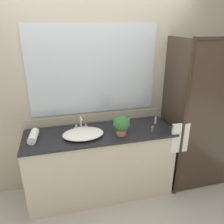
# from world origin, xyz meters

# --- Properties ---
(ground_plane) EXTENTS (8.00, 8.00, 0.00)m
(ground_plane) POSITION_xyz_m (0.00, 0.00, 0.00)
(ground_plane) COLOR #B7B2A8
(wall_back_with_mirror) EXTENTS (4.40, 0.06, 2.60)m
(wall_back_with_mirror) POSITION_xyz_m (0.00, 0.34, 1.31)
(wall_back_with_mirror) COLOR #B2A893
(wall_back_with_mirror) RESTS_ON ground_plane
(vanity_cabinet) EXTENTS (1.80, 0.58, 0.90)m
(vanity_cabinet) POSITION_xyz_m (0.00, 0.01, 0.45)
(vanity_cabinet) COLOR beige
(vanity_cabinet) RESTS_ON ground_plane
(shower_enclosure) EXTENTS (1.20, 0.59, 2.00)m
(shower_enclosure) POSITION_xyz_m (1.27, -0.19, 1.02)
(shower_enclosure) COLOR #2D2319
(shower_enclosure) RESTS_ON ground_plane
(sink_basin) EXTENTS (0.48, 0.34, 0.06)m
(sink_basin) POSITION_xyz_m (-0.21, -0.05, 0.93)
(sink_basin) COLOR white
(sink_basin) RESTS_ON vanity_cabinet
(faucet) EXTENTS (0.17, 0.13, 0.17)m
(faucet) POSITION_xyz_m (-0.21, 0.15, 0.95)
(faucet) COLOR silver
(faucet) RESTS_ON vanity_cabinet
(potted_plant) EXTENTS (0.20, 0.20, 0.24)m
(potted_plant) POSITION_xyz_m (0.23, -0.12, 1.03)
(potted_plant) COLOR #B77A51
(potted_plant) RESTS_ON vanity_cabinet
(amenity_bottle_body_wash) EXTENTS (0.03, 0.03, 0.10)m
(amenity_bottle_body_wash) POSITION_xyz_m (0.76, 0.07, 0.95)
(amenity_bottle_body_wash) COLOR silver
(amenity_bottle_body_wash) RESTS_ON vanity_cabinet
(amenity_bottle_conditioner) EXTENTS (0.03, 0.03, 0.08)m
(amenity_bottle_conditioner) POSITION_xyz_m (0.61, -0.15, 0.94)
(amenity_bottle_conditioner) COLOR #4C7056
(amenity_bottle_conditioner) RESTS_ON vanity_cabinet
(amenity_bottle_lotion) EXTENTS (0.03, 0.03, 0.09)m
(amenity_bottle_lotion) POSITION_xyz_m (0.42, 0.19, 0.94)
(amenity_bottle_lotion) COLOR white
(amenity_bottle_lotion) RESTS_ON vanity_cabinet
(rolled_towel_near_edge) EXTENTS (0.12, 0.26, 0.09)m
(rolled_towel_near_edge) POSITION_xyz_m (-0.76, -0.00, 0.95)
(rolled_towel_near_edge) COLOR white
(rolled_towel_near_edge) RESTS_ON vanity_cabinet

